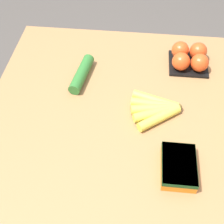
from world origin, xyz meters
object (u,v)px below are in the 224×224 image
Objects in this scene: banana_bunch at (157,109)px; tomato_pack at (190,57)px; carrot_bag at (179,166)px; cucumber_near at (82,74)px.

tomato_pack is at bearing 154.82° from banana_bunch.
carrot_bag is (0.54, -0.06, -0.02)m from tomato_pack.
carrot_bag is 0.76× the size of cucumber_near.
tomato_pack is at bearing 106.42° from cucumber_near.
tomato_pack reaches higher than cucumber_near.
carrot_bag is (0.25, 0.07, 0.01)m from banana_bunch.
carrot_bag is at bearing 43.39° from cucumber_near.
carrot_bag is at bearing 16.14° from banana_bunch.
cucumber_near reaches higher than banana_bunch.
tomato_pack is at bearing 173.25° from carrot_bag.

